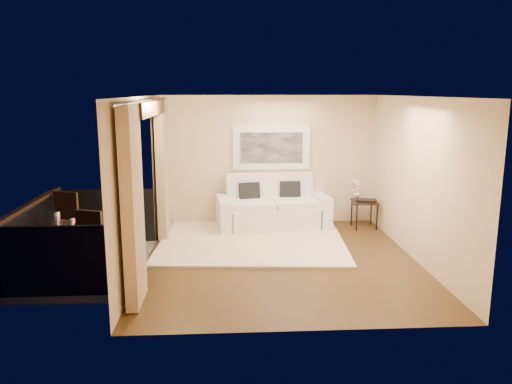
{
  "coord_description": "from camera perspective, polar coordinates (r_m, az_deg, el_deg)",
  "views": [
    {
      "loc": [
        -0.88,
        -7.91,
        2.79
      ],
      "look_at": [
        -0.38,
        0.62,
        1.05
      ],
      "focal_mm": 35.0,
      "sensor_mm": 36.0,
      "label": 1
    }
  ],
  "objects": [
    {
      "name": "balcony_chair_near",
      "position": [
        7.93,
        -18.81,
        -5.17
      ],
      "size": [
        0.56,
        0.57,
        1.03
      ],
      "rotation": [
        0.0,
        0.0,
        -0.33
      ],
      "color": "black",
      "rests_on": "balcony"
    },
    {
      "name": "glass_b",
      "position": [
        8.58,
        -19.61,
        -3.01
      ],
      "size": [
        0.06,
        0.06,
        0.12
      ],
      "primitive_type": "cylinder",
      "color": "silver",
      "rests_on": "bistro_table"
    },
    {
      "name": "curtains",
      "position": [
        8.14,
        -11.97,
        0.96
      ],
      "size": [
        0.16,
        4.8,
        2.64
      ],
      "color": "tan",
      "rests_on": "ground"
    },
    {
      "name": "floor",
      "position": [
        8.44,
        2.87,
        -7.82
      ],
      "size": [
        5.0,
        5.0,
        0.0
      ],
      "primitive_type": "plane",
      "color": "#4F3517",
      "rests_on": "ground"
    },
    {
      "name": "candle",
      "position": [
        8.66,
        -20.07,
        -3.07
      ],
      "size": [
        0.06,
        0.06,
        0.07
      ],
      "primitive_type": "cylinder",
      "color": "red",
      "rests_on": "bistro_table"
    },
    {
      "name": "vase",
      "position": [
        8.41,
        -21.76,
        -3.23
      ],
      "size": [
        0.04,
        0.04,
        0.18
      ],
      "primitive_type": "cylinder",
      "color": "white",
      "rests_on": "bistro_table"
    },
    {
      "name": "balcony",
      "position": [
        8.68,
        -19.52,
        -6.7
      ],
      "size": [
        1.81,
        2.6,
        1.17
      ],
      "color": "#605B56",
      "rests_on": "ground"
    },
    {
      "name": "side_table",
      "position": [
        10.49,
        12.3,
        -1.31
      ],
      "size": [
        0.58,
        0.58,
        0.57
      ],
      "rotation": [
        0.0,
        0.0,
        -0.12
      ],
      "color": "black",
      "rests_on": "floor"
    },
    {
      "name": "artwork",
      "position": [
        10.48,
        1.78,
        5.1
      ],
      "size": [
        1.62,
        0.07,
        0.92
      ],
      "color": "white",
      "rests_on": "room_shell"
    },
    {
      "name": "balcony_chair_far",
      "position": [
        9.41,
        -20.41,
        -2.52
      ],
      "size": [
        0.59,
        0.59,
        1.07
      ],
      "rotation": [
        0.0,
        0.0,
        2.8
      ],
      "color": "black",
      "rests_on": "balcony"
    },
    {
      "name": "glass_a",
      "position": [
        8.45,
        -20.29,
        -3.27
      ],
      "size": [
        0.06,
        0.06,
        0.12
      ],
      "primitive_type": "cylinder",
      "color": "white",
      "rests_on": "bistro_table"
    },
    {
      "name": "tray",
      "position": [
        10.4,
        12.51,
        -0.96
      ],
      "size": [
        0.45,
        0.38,
        0.05
      ],
      "primitive_type": "cube",
      "rotation": [
        0.0,
        0.0,
        -0.31
      ],
      "color": "black",
      "rests_on": "side_table"
    },
    {
      "name": "bistro_table",
      "position": [
        8.61,
        -20.84,
        -4.03
      ],
      "size": [
        0.7,
        0.7,
        0.68
      ],
      "rotation": [
        0.0,
        0.0,
        -0.26
      ],
      "color": "black",
      "rests_on": "balcony"
    },
    {
      "name": "ice_bucket",
      "position": [
        8.7,
        -21.99,
        -2.71
      ],
      "size": [
        0.18,
        0.18,
        0.2
      ],
      "primitive_type": "cylinder",
      "color": "silver",
      "rests_on": "bistro_table"
    },
    {
      "name": "sofa",
      "position": [
        10.34,
        1.86,
        -1.94
      ],
      "size": [
        2.36,
        1.23,
        1.09
      ],
      "rotation": [
        0.0,
        0.0,
        0.12
      ],
      "color": "white",
      "rests_on": "floor"
    },
    {
      "name": "orchid",
      "position": [
        10.54,
        11.4,
        0.4
      ],
      "size": [
        0.29,
        0.28,
        0.46
      ],
      "primitive_type": "imported",
      "rotation": [
        0.0,
        0.0,
        0.66
      ],
      "color": "white",
      "rests_on": "side_table"
    },
    {
      "name": "rug",
      "position": [
        9.44,
        -0.46,
        -5.54
      ],
      "size": [
        3.59,
        3.19,
        0.04
      ],
      "primitive_type": "cube",
      "rotation": [
        0.0,
        0.0,
        -0.07
      ],
      "color": "#F8E1C7",
      "rests_on": "floor"
    },
    {
      "name": "room_shell",
      "position": [
        8.01,
        -12.47,
        9.31
      ],
      "size": [
        5.0,
        6.4,
        5.0
      ],
      "color": "white",
      "rests_on": "ground"
    }
  ]
}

